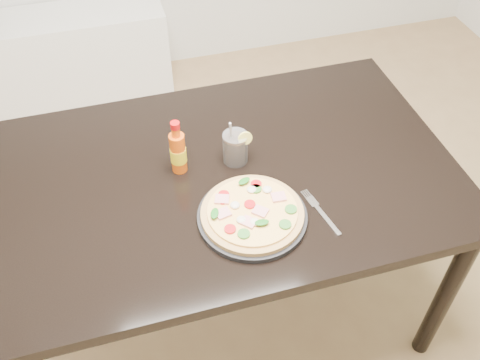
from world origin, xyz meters
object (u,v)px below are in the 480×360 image
object	(u,v)px
plate	(252,217)
media_console	(40,61)
dining_table	(230,190)
cola_cup	(235,148)
pizza	(252,212)
hot_sauce_bottle	(178,152)
fork	(320,211)

from	to	relation	value
plate	media_console	world-z (taller)	plate
media_console	dining_table	bearing A→B (deg)	-67.90
dining_table	cola_cup	size ratio (longest dim) A/B	8.08
plate	pizza	bearing A→B (deg)	121.12
dining_table	plate	distance (m)	0.22
hot_sauce_bottle	plate	bearing A→B (deg)	-58.16
cola_cup	fork	bearing A→B (deg)	-57.60
pizza	cola_cup	bearing A→B (deg)	85.15
hot_sauce_bottle	fork	world-z (taller)	hot_sauce_bottle
pizza	cola_cup	xyz separation A→B (m)	(0.02, 0.25, 0.02)
dining_table	pizza	xyz separation A→B (m)	(0.01, -0.20, 0.11)
hot_sauce_bottle	fork	distance (m)	0.45
pizza	hot_sauce_bottle	xyz separation A→B (m)	(-0.16, 0.25, 0.05)
pizza	hot_sauce_bottle	world-z (taller)	hot_sauce_bottle
plate	pizza	size ratio (longest dim) A/B	1.07
dining_table	media_console	distance (m)	1.79
pizza	media_console	size ratio (longest dim) A/B	0.21
plate	media_console	bearing A→B (deg)	110.19
pizza	fork	bearing A→B (deg)	-8.51
dining_table	cola_cup	xyz separation A→B (m)	(0.03, 0.04, 0.13)
cola_cup	media_console	size ratio (longest dim) A/B	0.12
hot_sauce_bottle	cola_cup	bearing A→B (deg)	-2.01
dining_table	plate	bearing A→B (deg)	-86.48
pizza	cola_cup	world-z (taller)	cola_cup
plate	fork	world-z (taller)	plate
dining_table	media_console	bearing A→B (deg)	112.10
dining_table	cola_cup	bearing A→B (deg)	53.78
pizza	plate	bearing A→B (deg)	-58.88
plate	fork	xyz separation A→B (m)	(0.19, -0.03, -0.01)
pizza	fork	world-z (taller)	pizza
plate	cola_cup	xyz separation A→B (m)	(0.02, 0.25, 0.04)
cola_cup	fork	distance (m)	0.33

